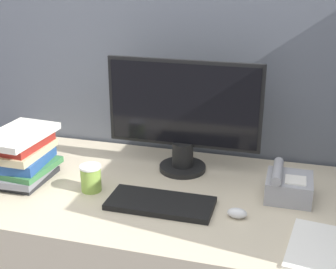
{
  "coord_description": "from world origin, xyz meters",
  "views": [
    {
      "loc": [
        0.45,
        -1.1,
        1.6
      ],
      "look_at": [
        0.02,
        0.43,
        0.99
      ],
      "focal_mm": 50.0,
      "sensor_mm": 36.0,
      "label": 1
    }
  ],
  "objects_px": {
    "desk_telephone": "(288,186)",
    "book_stack": "(20,156)",
    "coffee_cup": "(91,178)",
    "mouse": "(237,213)",
    "monitor": "(183,117)",
    "keyboard": "(161,203)"
  },
  "relations": [
    {
      "from": "coffee_cup",
      "to": "desk_telephone",
      "type": "xyz_separation_m",
      "value": [
        0.71,
        0.14,
        -0.0
      ]
    },
    {
      "from": "monitor",
      "to": "desk_telephone",
      "type": "height_order",
      "value": "monitor"
    },
    {
      "from": "monitor",
      "to": "mouse",
      "type": "height_order",
      "value": "monitor"
    },
    {
      "from": "book_stack",
      "to": "desk_telephone",
      "type": "height_order",
      "value": "book_stack"
    },
    {
      "from": "mouse",
      "to": "desk_telephone",
      "type": "relative_size",
      "value": 0.37
    },
    {
      "from": "monitor",
      "to": "desk_telephone",
      "type": "bearing_deg",
      "value": -17.07
    },
    {
      "from": "keyboard",
      "to": "desk_telephone",
      "type": "relative_size",
      "value": 2.07
    },
    {
      "from": "monitor",
      "to": "mouse",
      "type": "relative_size",
      "value": 9.26
    },
    {
      "from": "book_stack",
      "to": "desk_telephone",
      "type": "xyz_separation_m",
      "value": [
        1.01,
        0.12,
        -0.05
      ]
    },
    {
      "from": "coffee_cup",
      "to": "book_stack",
      "type": "bearing_deg",
      "value": 177.39
    },
    {
      "from": "book_stack",
      "to": "desk_telephone",
      "type": "bearing_deg",
      "value": 7.06
    },
    {
      "from": "monitor",
      "to": "desk_telephone",
      "type": "relative_size",
      "value": 3.42
    },
    {
      "from": "desk_telephone",
      "to": "book_stack",
      "type": "bearing_deg",
      "value": -172.94
    },
    {
      "from": "monitor",
      "to": "coffee_cup",
      "type": "relative_size",
      "value": 6.13
    },
    {
      "from": "coffee_cup",
      "to": "keyboard",
      "type": "bearing_deg",
      "value": -8.71
    },
    {
      "from": "coffee_cup",
      "to": "book_stack",
      "type": "xyz_separation_m",
      "value": [
        -0.3,
        0.01,
        0.05
      ]
    },
    {
      "from": "monitor",
      "to": "coffee_cup",
      "type": "xyz_separation_m",
      "value": [
        -0.29,
        -0.27,
        -0.18
      ]
    },
    {
      "from": "monitor",
      "to": "book_stack",
      "type": "xyz_separation_m",
      "value": [
        -0.59,
        -0.25,
        -0.13
      ]
    },
    {
      "from": "mouse",
      "to": "book_stack",
      "type": "xyz_separation_m",
      "value": [
        -0.85,
        0.06,
        0.08
      ]
    },
    {
      "from": "mouse",
      "to": "book_stack",
      "type": "relative_size",
      "value": 0.21
    },
    {
      "from": "book_stack",
      "to": "monitor",
      "type": "bearing_deg",
      "value": 23.49
    },
    {
      "from": "keyboard",
      "to": "mouse",
      "type": "height_order",
      "value": "mouse"
    }
  ]
}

